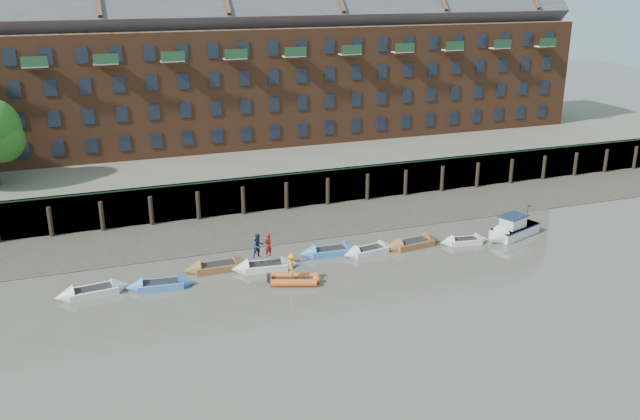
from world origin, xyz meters
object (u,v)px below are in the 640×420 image
rowboat_5 (369,251)px  motor_launch (508,231)px  rowboat_4 (330,251)px  person_rower_a (268,245)px  rowboat_6 (413,244)px  rowboat_7 (464,241)px  person_rower_b (258,246)px  rib_tender (296,279)px  rowboat_3 (265,266)px  rowboat_2 (217,267)px  rowboat_0 (93,291)px  person_rib_crew (292,265)px  rowboat_1 (161,285)px

rowboat_5 → motor_launch: 11.95m
rowboat_4 → motor_launch: (14.82, -1.75, 0.34)m
person_rower_a → rowboat_6: bearing=152.8°
rowboat_7 → person_rower_b: person_rower_b is taller
rib_tender → person_rower_b: bearing=139.7°
rowboat_3 → rowboat_5: size_ratio=1.09×
rowboat_6 → motor_launch: size_ratio=0.87×
rib_tender → person_rower_a: (-1.15, 2.97, 1.62)m
rowboat_2 → rowboat_3: size_ratio=1.00×
rowboat_2 → rowboat_6: size_ratio=0.97×
rowboat_2 → rowboat_3: (3.26, -1.09, -0.01)m
rowboat_0 → rowboat_2: 8.70m
rowboat_2 → person_rib_crew: (4.41, -3.97, 1.13)m
rowboat_0 → motor_launch: motor_launch is taller
rib_tender → rowboat_4: bearing=64.3°
rowboat_7 → rowboat_4: bearing=179.4°
rowboat_2 → motor_launch: motor_launch is taller
rowboat_6 → rowboat_7: size_ratio=1.24×
rowboat_4 → rowboat_6: 6.73m
rowboat_5 → person_rib_crew: size_ratio=2.79×
rib_tender → rowboat_3: bearing=135.2°
rowboat_0 → rib_tender: rowboat_0 is taller
rowboat_0 → rowboat_3: rowboat_0 is taller
rowboat_2 → person_rower_b: (2.86, -0.91, 1.60)m
rib_tender → person_rower_b: size_ratio=1.96×
rowboat_7 → rowboat_3: bearing=-174.1°
rowboat_1 → rowboat_3: 7.52m
rowboat_3 → person_rib_crew: size_ratio=3.03×
rowboat_0 → rowboat_3: 11.89m
rib_tender → person_rib_crew: 1.16m
rowboat_0 → rowboat_1: 4.42m
rowboat_1 → person_rower_b: size_ratio=2.67×
rowboat_7 → person_rib_crew: 15.37m
rowboat_2 → person_rower_b: 3.40m
rowboat_3 → person_rower_a: size_ratio=2.70×
rowboat_0 → motor_launch: bearing=-7.8°
motor_launch → person_rower_b: 20.70m
rowboat_5 → rowboat_3: bearing=172.8°
rowboat_3 → rowboat_7: rowboat_3 is taller
rowboat_7 → rib_tender: rowboat_7 is taller
rowboat_2 → person_rower_a: (3.53, -1.04, 1.62)m
rowboat_0 → person_rib_crew: person_rib_crew is taller
rowboat_0 → rowboat_6: bearing=-5.9°
rowboat_1 → person_rower_a: size_ratio=2.60×
motor_launch → person_rib_crew: 19.23m
rowboat_7 → person_rower_a: (-16.02, 0.56, 1.67)m
rowboat_3 → rowboat_7: 16.30m
rowboat_6 → rib_tender: (-10.68, -3.20, 0.00)m
person_rower_a → rib_tender: bearing=82.8°
rib_tender → motor_launch: (18.82, 2.25, 0.33)m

